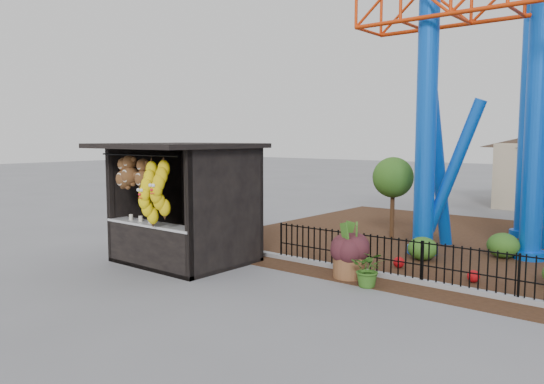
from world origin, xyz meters
The scene contains 9 objects.
ground centered at (0.00, 0.00, 0.00)m, with size 120.00×120.00×0.00m, color slate.
mulch_bed centered at (4.00, 8.00, 0.01)m, with size 18.00×12.00×0.02m, color #331E11.
curb centered at (4.00, 3.00, 0.06)m, with size 18.00×0.18×0.12m, color gray.
prize_booth centered at (-3.00, 0.89, 1.54)m, with size 3.50×3.40×3.12m.
picket_fence centered at (4.90, 3.00, 0.50)m, with size 12.20×0.06×1.00m, color black, non-canonical shape.
terracotta_planter centered at (1.23, 2.51, 0.29)m, with size 0.77×0.77×0.59m, color brown.
planter_foliage centered at (1.23, 2.51, 0.91)m, with size 0.70×0.70×0.64m, color #38161B.
potted_plant centered at (1.96, 2.11, 0.41)m, with size 0.73×0.63×0.81m, color #2A5F1C.
landscaping centered at (4.43, 5.71, 0.31)m, with size 7.95×3.56×0.68m.
Camera 1 is at (7.52, -8.01, 3.27)m, focal length 35.00 mm.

